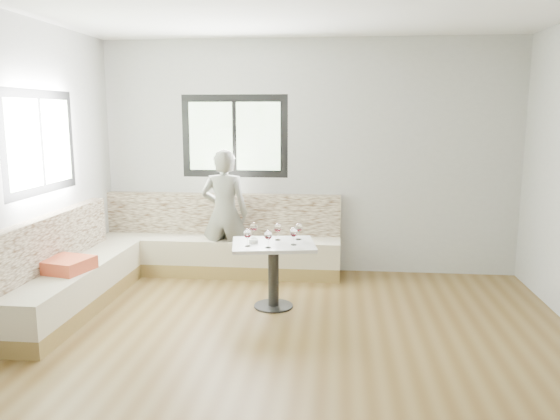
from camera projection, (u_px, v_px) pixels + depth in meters
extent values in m
cube|color=brown|center=(290.00, 356.00, 4.38)|extent=(5.00, 5.00, 0.01)
cube|color=#B7B7B2|center=(308.00, 157.00, 6.58)|extent=(5.00, 0.01, 2.80)
cube|color=#B7B7B2|center=(222.00, 285.00, 1.69)|extent=(5.00, 0.01, 2.80)
cube|color=black|center=(235.00, 136.00, 6.62)|extent=(1.30, 0.02, 1.00)
cube|color=black|center=(41.00, 142.00, 5.23)|extent=(0.02, 1.30, 1.00)
cube|color=olive|center=(220.00, 267.00, 6.65)|extent=(2.90, 0.55, 0.16)
cube|color=beige|center=(220.00, 249.00, 6.61)|extent=(2.90, 0.55, 0.29)
cube|color=beige|center=(223.00, 214.00, 6.75)|extent=(2.90, 0.14, 0.50)
cube|color=olive|center=(74.00, 302.00, 5.40)|extent=(0.55, 2.25, 0.16)
cube|color=beige|center=(73.00, 280.00, 5.36)|extent=(0.55, 2.25, 0.29)
cube|color=beige|center=(50.00, 241.00, 5.32)|extent=(0.14, 2.25, 0.50)
cube|color=#D04226|center=(67.00, 265.00, 5.16)|extent=(0.49, 0.49, 0.12)
cylinder|color=black|center=(274.00, 306.00, 5.51)|extent=(0.39, 0.39, 0.02)
cylinder|color=black|center=(273.00, 277.00, 5.45)|extent=(0.11, 0.11, 0.63)
cube|color=silver|center=(273.00, 245.00, 5.39)|extent=(0.90, 0.75, 0.04)
imported|color=slate|center=(225.00, 213.00, 6.44)|extent=(0.56, 0.38, 1.52)
cylinder|color=white|center=(253.00, 241.00, 5.39)|extent=(0.09, 0.09, 0.04)
sphere|color=black|center=(255.00, 240.00, 5.40)|extent=(0.02, 0.02, 0.02)
sphere|color=black|center=(252.00, 240.00, 5.40)|extent=(0.02, 0.02, 0.02)
sphere|color=black|center=(253.00, 240.00, 5.38)|extent=(0.02, 0.02, 0.02)
cylinder|color=white|center=(248.00, 246.00, 5.26)|extent=(0.06, 0.06, 0.01)
cylinder|color=white|center=(248.00, 242.00, 5.25)|extent=(0.01, 0.01, 0.08)
ellipsoid|color=white|center=(248.00, 233.00, 5.24)|extent=(0.08, 0.08, 0.09)
cylinder|color=#49050C|center=(248.00, 236.00, 5.24)|extent=(0.05, 0.05, 0.02)
cylinder|color=white|center=(268.00, 248.00, 5.20)|extent=(0.06, 0.06, 0.01)
cylinder|color=white|center=(268.00, 243.00, 5.19)|extent=(0.01, 0.01, 0.08)
ellipsoid|color=white|center=(268.00, 235.00, 5.17)|extent=(0.08, 0.08, 0.09)
cylinder|color=#49050C|center=(268.00, 237.00, 5.18)|extent=(0.05, 0.05, 0.02)
cylinder|color=white|center=(294.00, 245.00, 5.31)|extent=(0.06, 0.06, 0.01)
cylinder|color=white|center=(294.00, 241.00, 5.30)|extent=(0.01, 0.01, 0.08)
ellipsoid|color=white|center=(294.00, 232.00, 5.29)|extent=(0.08, 0.08, 0.09)
cylinder|color=#49050C|center=(294.00, 234.00, 5.29)|extent=(0.05, 0.05, 0.02)
cylinder|color=white|center=(278.00, 240.00, 5.52)|extent=(0.06, 0.06, 0.01)
cylinder|color=white|center=(278.00, 236.00, 5.51)|extent=(0.01, 0.01, 0.08)
ellipsoid|color=white|center=(278.00, 228.00, 5.50)|extent=(0.08, 0.08, 0.09)
cylinder|color=#49050C|center=(278.00, 230.00, 5.50)|extent=(0.05, 0.05, 0.02)
cylinder|color=white|center=(299.00, 239.00, 5.53)|extent=(0.06, 0.06, 0.01)
cylinder|color=white|center=(299.00, 235.00, 5.53)|extent=(0.01, 0.01, 0.08)
ellipsoid|color=white|center=(299.00, 227.00, 5.51)|extent=(0.08, 0.08, 0.09)
cylinder|color=#49050C|center=(299.00, 230.00, 5.52)|extent=(0.05, 0.05, 0.02)
cylinder|color=white|center=(254.00, 238.00, 5.57)|extent=(0.06, 0.06, 0.01)
cylinder|color=white|center=(254.00, 235.00, 5.57)|extent=(0.01, 0.01, 0.08)
ellipsoid|color=white|center=(254.00, 227.00, 5.55)|extent=(0.08, 0.08, 0.09)
cylinder|color=#49050C|center=(254.00, 229.00, 5.56)|extent=(0.05, 0.05, 0.02)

